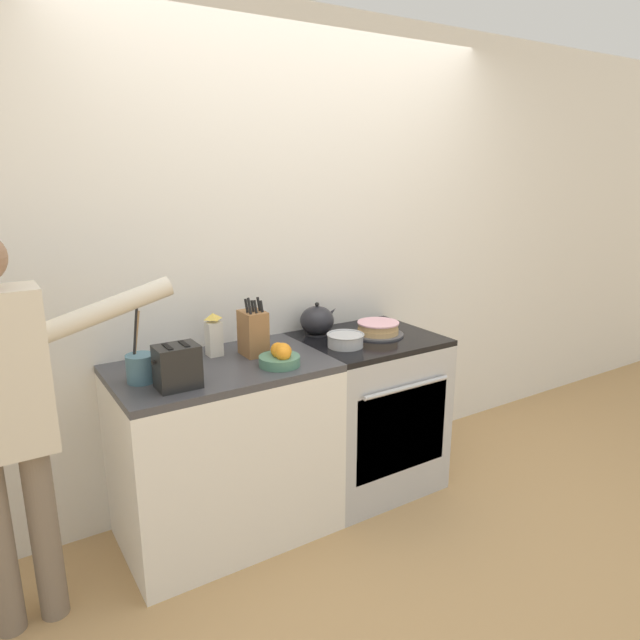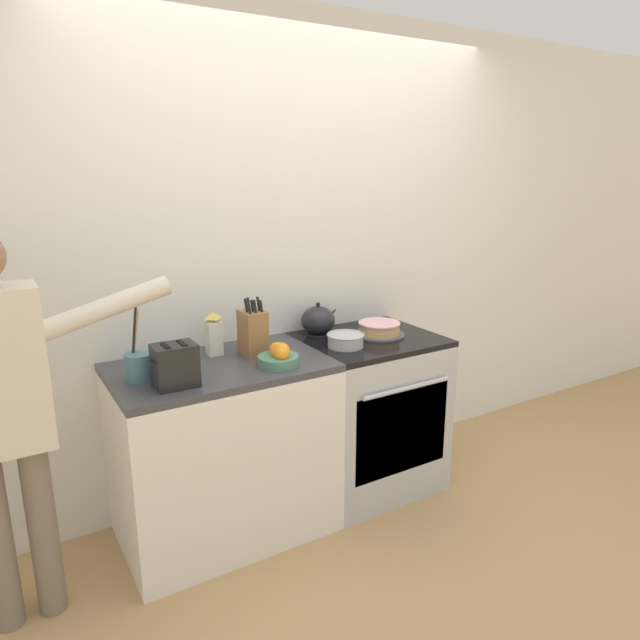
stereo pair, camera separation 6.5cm
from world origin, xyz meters
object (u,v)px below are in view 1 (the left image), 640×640
(knife_block, at_px, (253,333))
(person_baker, at_px, (4,407))
(fruit_bowl, at_px, (280,356))
(stove_range, at_px, (367,411))
(utensil_crock, at_px, (140,367))
(tea_kettle, at_px, (317,320))
(layer_cake, at_px, (378,329))
(toaster, at_px, (177,367))
(mixing_bowl, at_px, (345,340))
(milk_carton, at_px, (214,335))

(knife_block, height_order, person_baker, person_baker)
(fruit_bowl, bearing_deg, stove_range, 13.64)
(utensil_crock, relative_size, fruit_bowl, 1.66)
(tea_kettle, xyz_separation_m, fruit_bowl, (-0.43, -0.35, -0.03))
(layer_cake, distance_m, toaster, 1.21)
(layer_cake, bearing_deg, tea_kettle, 144.59)
(tea_kettle, relative_size, fruit_bowl, 1.18)
(fruit_bowl, distance_m, toaster, 0.50)
(person_baker, bearing_deg, layer_cake, -3.15)
(tea_kettle, distance_m, utensil_crock, 1.06)
(stove_range, xyz_separation_m, mixing_bowl, (-0.21, -0.08, 0.48))
(milk_carton, bearing_deg, tea_kettle, 3.79)
(stove_range, xyz_separation_m, person_baker, (-1.78, -0.14, 0.50))
(tea_kettle, height_order, person_baker, person_baker)
(knife_block, relative_size, toaster, 1.55)
(stove_range, relative_size, utensil_crock, 2.75)
(tea_kettle, relative_size, utensil_crock, 0.71)
(toaster, bearing_deg, layer_cake, 7.82)
(milk_carton, bearing_deg, knife_block, -29.41)
(mixing_bowl, xyz_separation_m, fruit_bowl, (-0.43, -0.08, 0.01))
(mixing_bowl, relative_size, fruit_bowl, 1.01)
(toaster, relative_size, milk_carton, 0.90)
(layer_cake, distance_m, mixing_bowl, 0.28)
(layer_cake, distance_m, milk_carton, 0.92)
(utensil_crock, xyz_separation_m, milk_carton, (0.41, 0.17, 0.04))
(tea_kettle, relative_size, milk_carton, 1.06)
(mixing_bowl, bearing_deg, utensil_crock, 176.56)
(layer_cake, distance_m, person_baker, 1.85)
(mixing_bowl, xyz_separation_m, toaster, (-0.92, -0.09, 0.06))
(toaster, bearing_deg, stove_range, 8.29)
(layer_cake, height_order, toaster, toaster)
(toaster, distance_m, milk_carton, 0.43)
(knife_block, relative_size, milk_carton, 1.39)
(tea_kettle, distance_m, person_baker, 1.60)
(knife_block, bearing_deg, fruit_bowl, -80.96)
(knife_block, distance_m, milk_carton, 0.19)
(tea_kettle, distance_m, knife_block, 0.48)
(tea_kettle, relative_size, toaster, 1.19)
(person_baker, bearing_deg, stove_range, -2.97)
(milk_carton, bearing_deg, layer_cake, -9.66)
(tea_kettle, xyz_separation_m, person_baker, (-1.57, -0.33, -0.03))
(tea_kettle, bearing_deg, layer_cake, -35.41)
(mixing_bowl, xyz_separation_m, person_baker, (-1.57, -0.06, 0.02))
(mixing_bowl, height_order, person_baker, person_baker)
(layer_cake, relative_size, knife_block, 0.94)
(mixing_bowl, distance_m, milk_carton, 0.67)
(fruit_bowl, xyz_separation_m, toaster, (-0.50, -0.01, 0.05))
(layer_cake, relative_size, fruit_bowl, 1.46)
(tea_kettle, bearing_deg, milk_carton, -176.21)
(stove_range, xyz_separation_m, milk_carton, (-0.84, 0.15, 0.55))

